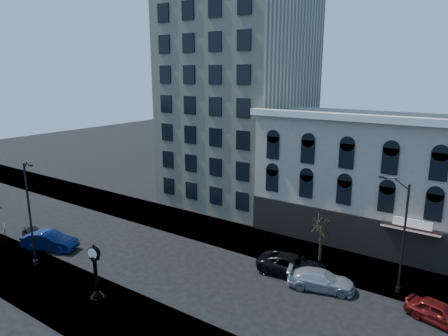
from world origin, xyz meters
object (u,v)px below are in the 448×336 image
Objects in this scene: street_clock at (96,275)px; warning_sign at (5,230)px; street_lamp_near at (29,186)px; car_near_a at (34,236)px; car_near_b at (50,241)px.

street_clock reaches higher than warning_sign.
warning_sign is (-6.89, 0.96, -5.60)m from street_lamp_near.
street_clock is 1.05× the size of car_near_a.
street_lamp_near is at bearing -100.91° from car_near_a.
car_near_a is (-5.27, 2.82, -6.47)m from street_lamp_near.
street_clock is 11.25m from car_near_b.
street_clock reaches higher than car_near_b.
car_near_b reaches higher than car_near_a.
street_clock is at bearing 12.59° from street_lamp_near.
car_near_a is at bearing 153.35° from street_clock.
car_near_b is at bearing 148.55° from street_lamp_near.
street_lamp_near reaches higher than warning_sign.
street_lamp_near is at bearing 13.85° from warning_sign.
street_clock is 0.45× the size of street_lamp_near.
street_clock is at bearing -86.07° from car_near_a.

